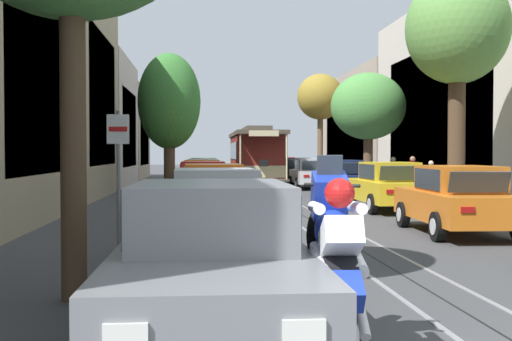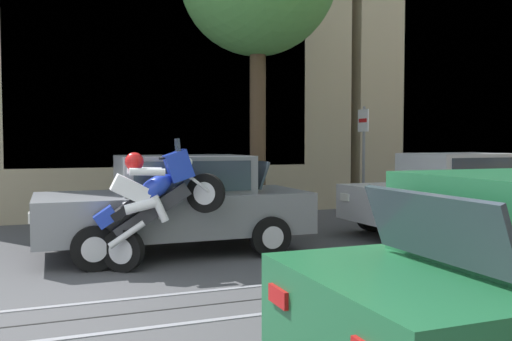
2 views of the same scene
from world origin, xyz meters
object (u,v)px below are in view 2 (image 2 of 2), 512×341
parked_car_silver_second_left (456,193)px  street_sign_post (363,151)px  motorcycle_with_rider (151,201)px  parked_car_grey_near_left (177,203)px

parked_car_silver_second_left → street_sign_post: size_ratio=1.71×
motorcycle_with_rider → street_sign_post: bearing=116.6°
motorcycle_with_rider → parked_car_grey_near_left: bearing=150.8°
motorcycle_with_rider → street_sign_post: (-2.53, 5.04, 0.63)m
parked_car_grey_near_left → parked_car_silver_second_left: (0.18, 5.55, 0.00)m
motorcycle_with_rider → street_sign_post: 5.67m
parked_car_silver_second_left → street_sign_post: street_sign_post is taller
parked_car_grey_near_left → street_sign_post: street_sign_post is taller
parked_car_silver_second_left → motorcycle_with_rider: 6.23m
motorcycle_with_rider → street_sign_post: street_sign_post is taller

